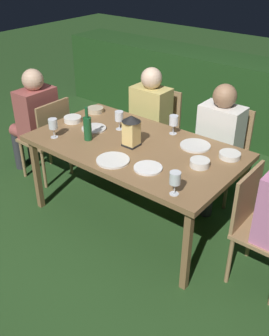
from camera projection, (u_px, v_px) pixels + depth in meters
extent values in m
plane|color=#26471E|center=(134.00, 217.00, 3.61)|extent=(16.00, 16.00, 0.00)
cube|color=olive|center=(134.00, 147.00, 3.24)|extent=(1.75, 0.99, 0.04)
cube|color=olive|center=(37.00, 175.00, 3.58)|extent=(0.05, 0.05, 0.70)
cube|color=olive|center=(187.00, 251.00, 2.71)|extent=(0.05, 0.05, 0.70)
cube|color=olive|center=(100.00, 142.00, 4.15)|extent=(0.05, 0.05, 0.70)
cube|color=olive|center=(241.00, 196.00, 3.28)|extent=(0.05, 0.05, 0.70)
cube|color=#9E7A51|center=(154.00, 133.00, 4.14)|extent=(0.42, 0.40, 0.03)
cube|color=#9E7A51|center=(165.00, 108.00, 4.15)|extent=(0.40, 0.03, 0.42)
cylinder|color=#9E7A51|center=(157.00, 163.00, 4.05)|extent=(0.03, 0.03, 0.42)
cylinder|color=#9E7A51|center=(130.00, 153.00, 4.24)|extent=(0.03, 0.03, 0.42)
cylinder|color=#9E7A51|center=(176.00, 151.00, 4.27)|extent=(0.03, 0.03, 0.42)
cylinder|color=#9E7A51|center=(149.00, 142.00, 4.47)|extent=(0.03, 0.03, 0.42)
cube|color=tan|center=(151.00, 111.00, 3.97)|extent=(0.38, 0.24, 0.50)
sphere|color=beige|center=(152.00, 78.00, 3.79)|extent=(0.21, 0.21, 0.21)
cylinder|color=tan|center=(149.00, 140.00, 3.95)|extent=(0.13, 0.36, 0.13)
cylinder|color=tan|center=(135.00, 135.00, 4.04)|extent=(0.13, 0.36, 0.13)
cylinder|color=#333338|center=(139.00, 166.00, 3.96)|extent=(0.11, 0.11, 0.45)
cylinder|color=#333338|center=(126.00, 161.00, 4.06)|extent=(0.11, 0.11, 0.45)
cube|color=#9E7A51|center=(220.00, 155.00, 3.72)|extent=(0.42, 0.40, 0.03)
cube|color=#9E7A51|center=(232.00, 127.00, 3.73)|extent=(0.40, 0.03, 0.42)
cylinder|color=#9E7A51|center=(226.00, 189.00, 3.62)|extent=(0.03, 0.03, 0.42)
cylinder|color=#9E7A51|center=(193.00, 177.00, 3.82)|extent=(0.03, 0.03, 0.42)
cylinder|color=#9E7A51|center=(242.00, 174.00, 3.85)|extent=(0.03, 0.03, 0.42)
cylinder|color=#9E7A51|center=(210.00, 163.00, 4.04)|extent=(0.03, 0.03, 0.42)
cube|color=white|center=(220.00, 132.00, 3.54)|extent=(0.38, 0.24, 0.50)
sphere|color=#997051|center=(225.00, 96.00, 3.37)|extent=(0.21, 0.21, 0.21)
cylinder|color=white|center=(219.00, 164.00, 3.52)|extent=(0.13, 0.36, 0.13)
cylinder|color=white|center=(202.00, 158.00, 3.62)|extent=(0.13, 0.36, 0.13)
cylinder|color=#333338|center=(208.00, 194.00, 3.53)|extent=(0.11, 0.11, 0.45)
cylinder|color=#333338|center=(191.00, 187.00, 3.63)|extent=(0.11, 0.11, 0.45)
cube|color=#9E7A51|center=(44.00, 139.00, 4.03)|extent=(0.40, 0.42, 0.03)
cube|color=#9E7A51|center=(54.00, 123.00, 3.81)|extent=(0.03, 0.40, 0.42)
cylinder|color=#9E7A51|center=(23.00, 159.00, 4.11)|extent=(0.03, 0.03, 0.42)
cylinder|color=#9E7A51|center=(49.00, 147.00, 4.36)|extent=(0.03, 0.03, 0.42)
cylinder|color=#9E7A51|center=(44.00, 170.00, 3.93)|extent=(0.03, 0.03, 0.42)
cylinder|color=#9E7A51|center=(70.00, 156.00, 4.17)|extent=(0.03, 0.03, 0.42)
cube|color=#9E4C47|center=(37.00, 113.00, 3.93)|extent=(0.24, 0.38, 0.50)
sphere|color=#D1A889|center=(33.00, 80.00, 3.75)|extent=(0.21, 0.21, 0.21)
cylinder|color=#9E4C47|center=(25.00, 134.00, 4.06)|extent=(0.36, 0.13, 0.13)
cylinder|color=#9E4C47|center=(38.00, 128.00, 4.18)|extent=(0.36, 0.13, 0.13)
cylinder|color=#333338|center=(19.00, 150.00, 4.27)|extent=(0.11, 0.11, 0.45)
cylinder|color=#333338|center=(32.00, 144.00, 4.39)|extent=(0.11, 0.11, 0.45)
cube|color=#9E7A51|center=(267.00, 233.00, 2.74)|extent=(0.40, 0.42, 0.03)
cube|color=#9E7A51|center=(247.00, 197.00, 2.73)|extent=(0.03, 0.40, 0.42)
cylinder|color=#9E7A51|center=(251.00, 235.00, 3.07)|extent=(0.03, 0.03, 0.42)
cylinder|color=#9E7A51|center=(229.00, 260.00, 2.82)|extent=(0.03, 0.03, 0.42)
cube|color=black|center=(131.00, 145.00, 3.21)|extent=(0.12, 0.12, 0.01)
cube|color=#F9D17A|center=(131.00, 133.00, 3.15)|extent=(0.11, 0.11, 0.20)
cone|color=black|center=(131.00, 118.00, 3.09)|extent=(0.15, 0.15, 0.05)
cylinder|color=#195128|center=(88.00, 129.00, 3.25)|extent=(0.07, 0.07, 0.20)
cylinder|color=#195128|center=(87.00, 113.00, 3.18)|extent=(0.03, 0.03, 0.09)
cylinder|color=silver|center=(54.00, 137.00, 3.34)|extent=(0.06, 0.06, 0.00)
cylinder|color=silver|center=(54.00, 133.00, 3.32)|extent=(0.01, 0.01, 0.08)
cylinder|color=silver|center=(53.00, 124.00, 3.28)|extent=(0.08, 0.08, 0.08)
cylinder|color=maroon|center=(53.00, 126.00, 3.29)|extent=(0.07, 0.07, 0.03)
cylinder|color=silver|center=(119.00, 129.00, 3.48)|extent=(0.06, 0.06, 0.00)
cylinder|color=silver|center=(119.00, 125.00, 3.46)|extent=(0.01, 0.01, 0.08)
cylinder|color=silver|center=(119.00, 116.00, 3.42)|extent=(0.08, 0.08, 0.08)
cylinder|color=maroon|center=(119.00, 119.00, 3.43)|extent=(0.07, 0.07, 0.03)
cylinder|color=silver|center=(173.00, 134.00, 3.40)|extent=(0.06, 0.06, 0.00)
cylinder|color=silver|center=(173.00, 129.00, 3.38)|extent=(0.01, 0.01, 0.08)
cylinder|color=silver|center=(174.00, 120.00, 3.34)|extent=(0.08, 0.08, 0.08)
cylinder|color=maroon|center=(174.00, 123.00, 3.35)|extent=(0.07, 0.07, 0.03)
cylinder|color=silver|center=(174.00, 194.00, 2.60)|extent=(0.06, 0.06, 0.00)
cylinder|color=silver|center=(174.00, 188.00, 2.58)|extent=(0.01, 0.01, 0.08)
cylinder|color=silver|center=(175.00, 178.00, 2.54)|extent=(0.08, 0.08, 0.08)
cylinder|color=maroon|center=(175.00, 181.00, 2.55)|extent=(0.07, 0.07, 0.03)
cylinder|color=white|center=(113.00, 160.00, 2.98)|extent=(0.26, 0.26, 0.01)
cylinder|color=silver|center=(195.00, 146.00, 3.19)|extent=(0.25, 0.25, 0.01)
cylinder|color=white|center=(148.00, 168.00, 2.88)|extent=(0.21, 0.21, 0.01)
cylinder|color=silver|center=(94.00, 128.00, 3.48)|extent=(0.22, 0.22, 0.01)
cylinder|color=silver|center=(73.00, 119.00, 3.62)|extent=(0.16, 0.16, 0.05)
cylinder|color=#424C1E|center=(73.00, 118.00, 3.61)|extent=(0.14, 0.14, 0.01)
cylinder|color=silver|center=(230.00, 155.00, 3.03)|extent=(0.17, 0.17, 0.04)
cylinder|color=tan|center=(230.00, 154.00, 3.02)|extent=(0.14, 0.14, 0.01)
cylinder|color=#BCAD8E|center=(95.00, 110.00, 3.81)|extent=(0.16, 0.16, 0.05)
cylinder|color=#477533|center=(95.00, 109.00, 3.81)|extent=(0.13, 0.13, 0.01)
cylinder|color=silver|center=(200.00, 163.00, 2.91)|extent=(0.15, 0.15, 0.05)
cylinder|color=beige|center=(200.00, 162.00, 2.90)|extent=(0.13, 0.13, 0.02)
cube|color=#1E4219|center=(246.00, 100.00, 4.84)|extent=(5.47, 0.64, 0.96)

